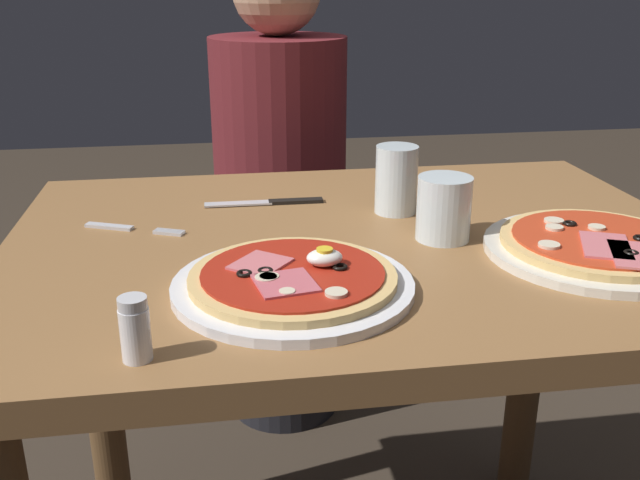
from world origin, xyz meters
TOP-DOWN VIEW (x-y plane):
  - dining_table at (0.00, 0.00)m, footprint 1.01×0.74m
  - pizza_foreground at (-0.11, -0.17)m, footprint 0.29×0.29m
  - pizza_across_left at (0.31, -0.12)m, footprint 0.30×0.30m
  - water_glass_near at (0.08, 0.10)m, footprint 0.07×0.07m
  - water_glass_far at (0.12, -0.03)m, footprint 0.08×0.08m
  - fork at (-0.33, 0.08)m, footprint 0.15×0.08m
  - knife at (-0.11, 0.17)m, footprint 0.20×0.02m
  - salt_shaker at (-0.29, -0.31)m, footprint 0.03×0.03m
  - diner_person at (-0.04, 0.73)m, footprint 0.32×0.32m

SIDE VIEW (x-z plane):
  - diner_person at x=-0.04m, z-range -0.03..1.15m
  - dining_table at x=0.00m, z-range 0.24..0.99m
  - fork at x=-0.33m, z-range 0.76..0.76m
  - knife at x=-0.11m, z-range 0.76..0.76m
  - pizza_across_left at x=0.31m, z-range 0.75..0.78m
  - pizza_foreground at x=-0.11m, z-range 0.75..0.79m
  - salt_shaker at x=-0.29m, z-range 0.76..0.82m
  - water_glass_far at x=0.12m, z-range 0.75..0.84m
  - water_glass_near at x=0.08m, z-range 0.75..0.86m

